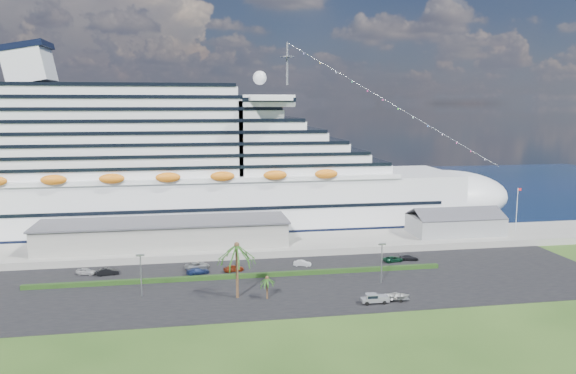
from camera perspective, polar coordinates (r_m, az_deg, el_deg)
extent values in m
plane|color=#254416|center=(106.67, 0.50, -11.63)|extent=(420.00, 420.00, 0.00)
cube|color=black|center=(116.89, -0.49, -9.78)|extent=(140.00, 38.00, 0.12)
cube|color=gray|center=(144.21, -2.38, -5.90)|extent=(240.00, 20.00, 1.80)
cube|color=black|center=(232.15, -5.30, -0.65)|extent=(420.00, 160.00, 0.02)
cube|color=silver|center=(165.04, -10.40, -1.67)|extent=(160.00, 30.00, 16.00)
ellipsoid|color=silver|center=(182.58, 15.58, -0.88)|extent=(40.00, 30.00, 16.00)
cube|color=black|center=(166.36, -10.34, -3.98)|extent=(164.00, 30.60, 2.40)
cube|color=silver|center=(163.27, -14.84, 5.71)|extent=(128.00, 26.00, 24.80)
cube|color=silver|center=(163.87, -2.59, 8.72)|extent=(14.00, 38.00, 3.20)
cube|color=silver|center=(168.16, -24.80, 11.23)|extent=(11.58, 14.00, 11.58)
cylinder|color=gray|center=(165.33, -0.08, 12.40)|extent=(0.70, 0.70, 12.00)
ellipsoid|color=orange|center=(148.05, -12.09, 0.96)|extent=(90.00, 2.40, 2.60)
ellipsoid|color=orange|center=(179.42, -11.73, 2.25)|extent=(90.00, 2.40, 2.60)
cube|color=black|center=(164.91, -10.41, -1.40)|extent=(144.00, 30.40, 0.90)
cube|color=gray|center=(142.31, -12.46, -4.67)|extent=(60.00, 14.00, 6.00)
cube|color=#4C4C54|center=(141.65, -12.50, -3.45)|extent=(61.00, 15.00, 0.40)
cube|color=gray|center=(158.61, 16.62, -3.70)|extent=(24.00, 12.00, 4.80)
cube|color=#4C4C54|center=(155.29, 17.16, -2.63)|extent=(24.00, 6.31, 2.74)
cube|color=#4C4C54|center=(160.55, 16.20, -2.23)|extent=(24.00, 6.31, 2.74)
cylinder|color=silver|center=(166.69, 22.22, -2.14)|extent=(0.16, 0.16, 12.00)
cube|color=red|center=(166.08, 22.47, -0.23)|extent=(1.00, 0.04, 0.70)
cube|color=black|center=(120.50, -4.69, -8.99)|extent=(88.00, 1.10, 0.90)
cylinder|color=gray|center=(111.82, -14.70, -8.74)|extent=(0.24, 0.24, 8.00)
cube|color=gray|center=(110.70, -14.78, -6.71)|extent=(1.60, 0.35, 0.35)
cylinder|color=gray|center=(117.72, 9.49, -7.70)|extent=(0.24, 0.24, 8.00)
cube|color=gray|center=(116.66, 9.54, -5.76)|extent=(1.60, 0.35, 0.35)
cylinder|color=#47301E|center=(107.53, -5.20, -8.55)|extent=(0.54, 0.54, 10.50)
sphere|color=#47301E|center=(106.12, -5.23, -5.84)|extent=(0.98, 0.98, 0.98)
cylinder|color=#47301E|center=(107.64, -2.14, -10.27)|extent=(0.35, 0.35, 4.20)
sphere|color=#47301E|center=(106.98, -2.15, -9.20)|extent=(0.73, 0.73, 0.73)
imported|color=#B4B4B6|center=(129.83, -19.83, -8.07)|extent=(4.53, 2.97, 1.43)
imported|color=black|center=(128.03, -17.84, -8.18)|extent=(4.79, 2.19, 1.52)
imported|color=gray|center=(127.99, -9.21, -7.88)|extent=(6.06, 4.38, 1.53)
imported|color=#16244D|center=(124.09, -9.15, -8.42)|extent=(5.34, 3.67, 1.43)
imported|color=maroon|center=(125.03, -5.55, -8.21)|extent=(4.72, 2.86, 1.50)
imported|color=silver|center=(128.52, 1.46, -7.75)|extent=(4.19, 2.67, 1.30)
imported|color=#0C3320|center=(134.13, 10.64, -7.20)|extent=(5.07, 3.03, 1.32)
imported|color=black|center=(136.07, 12.17, -7.02)|extent=(4.79, 2.74, 1.31)
cylinder|color=black|center=(105.56, 8.03, -11.65)|extent=(0.77, 0.30, 0.76)
cylinder|color=black|center=(107.16, 7.73, -11.33)|extent=(0.77, 0.30, 0.76)
cylinder|color=black|center=(106.58, 9.76, -11.49)|extent=(0.77, 0.30, 0.76)
cylinder|color=black|center=(108.17, 9.44, -11.18)|extent=(0.77, 0.30, 0.76)
cube|color=#AEB0B6|center=(106.79, 8.82, -11.24)|extent=(5.18, 2.11, 0.66)
cube|color=#AEB0B6|center=(107.09, 9.54, -10.99)|extent=(2.35, 1.94, 0.52)
cube|color=#AEB0B6|center=(106.37, 8.49, -10.94)|extent=(2.16, 1.88, 0.90)
cube|color=black|center=(106.34, 8.49, -10.89)|extent=(1.97, 1.92, 0.52)
cube|color=#AEB0B6|center=(106.08, 7.69, -11.24)|extent=(0.93, 1.83, 0.33)
cube|color=gray|center=(108.69, 11.05, -11.05)|extent=(4.46, 2.14, 0.11)
cylinder|color=gray|center=(108.04, 10.06, -11.15)|extent=(2.04, 0.35, 0.07)
cylinder|color=black|center=(108.16, 11.39, -11.28)|extent=(0.62, 0.28, 0.60)
cylinder|color=black|center=(109.63, 11.07, -11.00)|extent=(0.62, 0.28, 0.60)
imported|color=silver|center=(108.52, 11.05, -10.78)|extent=(5.13, 3.98, 0.98)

